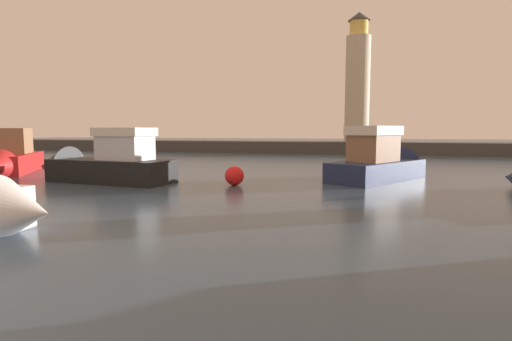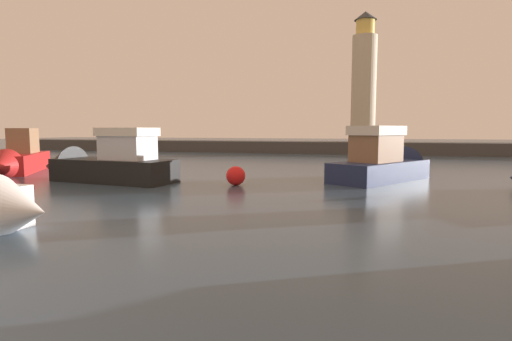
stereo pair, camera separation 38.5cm
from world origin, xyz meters
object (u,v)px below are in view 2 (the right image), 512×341
lighthouse (364,81)px  motorboat_2 (391,163)px  mooring_buoy (236,176)px  motorboat_4 (17,159)px  motorboat_0 (99,164)px

lighthouse → motorboat_2: size_ratio=1.76×
lighthouse → mooring_buoy: (-5.86, -30.52, -8.16)m
motorboat_4 → lighthouse: bearing=52.7°
motorboat_2 → mooring_buoy: 9.45m
motorboat_0 → mooring_buoy: (8.13, 0.29, -0.44)m
motorboat_2 → motorboat_4: motorboat_2 is taller
motorboat_2 → mooring_buoy: size_ratio=8.61×
mooring_buoy → motorboat_0: bearing=-178.0°
motorboat_0 → motorboat_4: size_ratio=1.09×
motorboat_4 → mooring_buoy: 16.15m
lighthouse → motorboat_4: (-21.91, -28.73, -7.73)m
motorboat_4 → mooring_buoy: (16.05, -1.79, -0.43)m
lighthouse → motorboat_2: (2.09, -25.43, -7.72)m
motorboat_2 → mooring_buoy: bearing=-147.4°
motorboat_2 → mooring_buoy: motorboat_2 is taller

